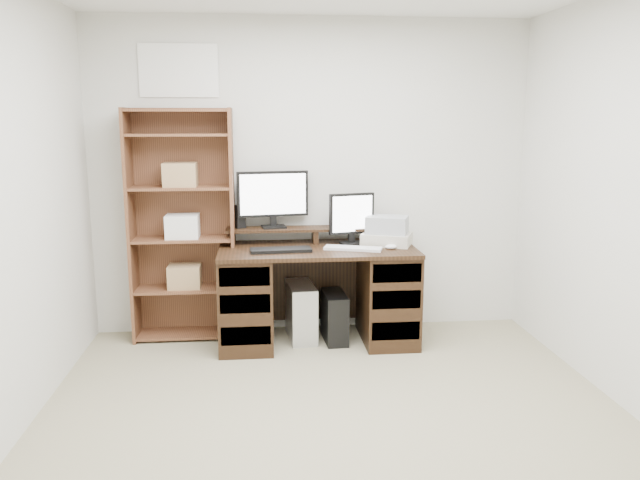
{
  "coord_description": "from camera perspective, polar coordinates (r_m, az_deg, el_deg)",
  "views": [
    {
      "loc": [
        -0.41,
        -3.0,
        1.72
      ],
      "look_at": [
        0.02,
        1.43,
        0.85
      ],
      "focal_mm": 35.0,
      "sensor_mm": 36.0,
      "label": 1
    }
  ],
  "objects": [
    {
      "name": "basket",
      "position": [
        4.87,
        6.15,
        1.4
      ],
      "size": [
        0.37,
        0.32,
        0.13
      ],
      "primitive_type": "cube",
      "rotation": [
        0.0,
        0.0,
        -0.36
      ],
      "color": "#9A9EA4",
      "rests_on": "printer"
    },
    {
      "name": "keyboard_white",
      "position": [
        4.69,
        3.04,
        -0.77
      ],
      "size": [
        0.45,
        0.25,
        0.02
      ],
      "primitive_type": "cube",
      "rotation": [
        0.0,
        0.0,
        -0.31
      ],
      "color": "silver",
      "rests_on": "desk"
    },
    {
      "name": "riser_shelf",
      "position": [
        4.95,
        -0.47,
        0.86
      ],
      "size": [
        1.4,
        0.22,
        0.12
      ],
      "color": "black",
      "rests_on": "desk"
    },
    {
      "name": "printer",
      "position": [
        4.89,
        6.13,
        0.11
      ],
      "size": [
        0.44,
        0.39,
        0.09
      ],
      "primitive_type": "cube",
      "rotation": [
        0.0,
        0.0,
        -0.39
      ],
      "color": "#B8B2A0",
      "rests_on": "desk"
    },
    {
      "name": "keyboard_black",
      "position": [
        4.62,
        -3.61,
        -0.92
      ],
      "size": [
        0.46,
        0.18,
        0.03
      ],
      "primitive_type": "cube",
      "rotation": [
        0.0,
        0.0,
        0.07
      ],
      "color": "black",
      "rests_on": "desk"
    },
    {
      "name": "monitor_small",
      "position": [
        4.87,
        2.92,
        2.15
      ],
      "size": [
        0.36,
        0.17,
        0.4
      ],
      "rotation": [
        0.0,
        0.0,
        0.24
      ],
      "color": "black",
      "rests_on": "desk"
    },
    {
      "name": "tower_silver",
      "position": [
        4.96,
        -1.75,
        -6.54
      ],
      "size": [
        0.24,
        0.46,
        0.44
      ],
      "primitive_type": "cube",
      "rotation": [
        0.0,
        0.0,
        0.09
      ],
      "color": "silver",
      "rests_on": "ground"
    },
    {
      "name": "speaker",
      "position": [
        4.95,
        -7.34,
        2.14
      ],
      "size": [
        0.1,
        0.1,
        0.18
      ],
      "primitive_type": "cube",
      "rotation": [
        0.0,
        0.0,
        0.42
      ],
      "color": "black",
      "rests_on": "riser_shelf"
    },
    {
      "name": "mouse",
      "position": [
        4.74,
        6.5,
        -0.62
      ],
      "size": [
        0.1,
        0.08,
        0.04
      ],
      "primitive_type": "ellipsoid",
      "rotation": [
        0.0,
        0.0,
        0.25
      ],
      "color": "white",
      "rests_on": "desk"
    },
    {
      "name": "tower_black",
      "position": [
        4.92,
        1.33,
        -7.03
      ],
      "size": [
        0.19,
        0.39,
        0.38
      ],
      "rotation": [
        0.0,
        0.0,
        0.06
      ],
      "color": "black",
      "rests_on": "ground"
    },
    {
      "name": "bookshelf",
      "position": [
        4.96,
        -12.43,
        1.49
      ],
      "size": [
        0.8,
        0.3,
        1.8
      ],
      "color": "brown",
      "rests_on": "ground"
    },
    {
      "name": "desk",
      "position": [
        4.85,
        -0.24,
        -4.86
      ],
      "size": [
        1.5,
        0.7,
        0.75
      ],
      "color": "black",
      "rests_on": "ground"
    },
    {
      "name": "monitor_wide",
      "position": [
        4.93,
        -4.33,
        4.01
      ],
      "size": [
        0.56,
        0.17,
        0.45
      ],
      "rotation": [
        0.0,
        0.0,
        0.16
      ],
      "color": "black",
      "rests_on": "riser_shelf"
    },
    {
      "name": "room",
      "position": [
        3.07,
        2.25,
        2.23
      ],
      "size": [
        3.54,
        4.04,
        2.54
      ],
      "color": "gray",
      "rests_on": "ground"
    }
  ]
}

